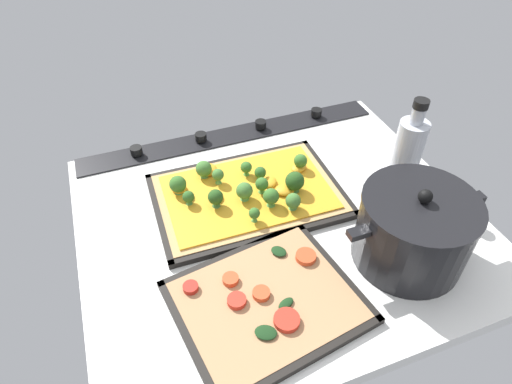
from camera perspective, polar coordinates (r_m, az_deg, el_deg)
The scene contains 8 objects.
ground_plane at distance 90.37cm, azimuth 2.98°, elevation -4.09°, with size 78.10×68.38×3.00cm, color silver.
stove_control_panel at distance 110.97cm, azimuth -3.19°, elevation 7.47°, with size 74.97×7.00×2.60cm.
baking_tray_front at distance 93.26cm, azimuth -1.05°, elevation -0.60°, with size 39.52×27.35×1.30cm.
broccoli_pizza at distance 92.26cm, azimuth -1.11°, elevation 0.19°, with size 37.08×24.91×6.04cm.
baking_tray_back at distance 76.19cm, azimuth 1.40°, elevation -14.17°, with size 33.00×29.01×1.30cm.
veggie_pizza_back at distance 75.69cm, azimuth 1.36°, elevation -13.79°, with size 30.26×26.28×1.90cm.
cooking_pot at distance 82.30cm, azimuth 19.70°, elevation -4.64°, with size 26.98×20.17×16.21cm.
oil_bottle at distance 96.01cm, azimuth 18.84°, elevation 4.79°, with size 5.94×5.94×21.36cm.
Camera 1 is at (26.26, 56.55, 63.91)cm, focal length 30.92 mm.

